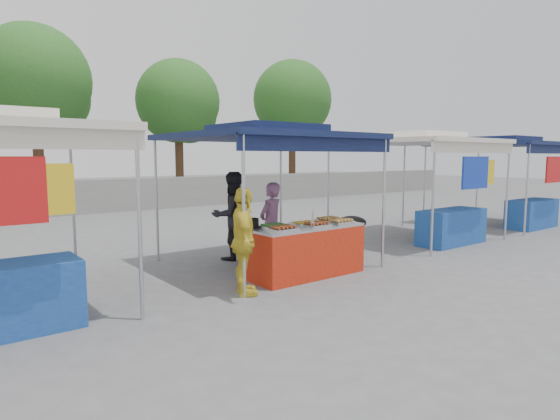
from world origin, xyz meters
TOP-DOWN VIEW (x-y plane):
  - ground_plane at (0.00, 0.00)m, footprint 80.00×80.00m
  - back_wall at (0.00, 11.00)m, footprint 40.00×0.25m
  - main_canopy at (0.00, 0.97)m, footprint 3.20×3.20m
  - neighbor_stall_right at (4.50, 0.57)m, footprint 3.20×3.20m
  - neighbor_stall_far at (8.50, 0.57)m, footprint 3.20×3.20m
  - tree_1 at (-1.40, 12.82)m, footprint 3.87×3.87m
  - tree_2 at (4.27, 13.17)m, footprint 3.64×3.60m
  - tree_3 at (10.65, 13.11)m, footprint 4.03×4.03m
  - vendor_table at (0.00, -0.10)m, footprint 2.00×0.80m
  - food_tray_fl at (-0.66, -0.34)m, footprint 0.42×0.30m
  - food_tray_fm at (0.03, -0.34)m, footprint 0.42×0.30m
  - food_tray_fr at (0.59, -0.34)m, footprint 0.42×0.30m
  - food_tray_bl at (-0.60, -0.01)m, footprint 0.42×0.30m
  - food_tray_bm at (0.00, -0.04)m, footprint 0.42×0.30m
  - food_tray_br at (0.61, 0.00)m, footprint 0.42×0.30m
  - cooking_pot at (-0.86, 0.27)m, footprint 0.26×0.26m
  - skewer_cup at (-0.11, -0.40)m, footprint 0.08×0.08m
  - wok_burner at (1.27, 0.05)m, footprint 0.54×0.54m
  - crate_left at (-0.47, 0.53)m, footprint 0.48×0.33m
  - crate_right at (0.18, 0.51)m, footprint 0.53×0.37m
  - crate_stacked at (0.18, 0.51)m, footprint 0.51×0.36m
  - vendor_woman at (0.02, 0.90)m, footprint 0.64×0.52m
  - helper_man at (-0.30, 1.73)m, footprint 0.88×0.71m
  - customer_person at (-1.44, -0.40)m, footprint 0.75×0.99m

SIDE VIEW (x-z plane):
  - ground_plane at x=0.00m, z-range 0.00..0.00m
  - crate_left at x=-0.47m, z-range 0.00..0.29m
  - crate_right at x=0.18m, z-range 0.00..0.32m
  - vendor_table at x=0.00m, z-range 0.00..0.85m
  - crate_stacked at x=0.18m, z-range 0.32..0.62m
  - wok_burner at x=1.27m, z-range 0.08..0.99m
  - back_wall at x=0.00m, z-range 0.00..1.20m
  - vendor_woman at x=0.02m, z-range 0.00..1.53m
  - customer_person at x=-1.44m, z-range 0.00..1.57m
  - helper_man at x=-0.30m, z-range 0.00..1.71m
  - food_tray_fl at x=-0.66m, z-range 0.85..0.92m
  - food_tray_fm at x=0.03m, z-range 0.85..0.92m
  - food_tray_fr at x=0.59m, z-range 0.85..0.92m
  - food_tray_bl at x=-0.60m, z-range 0.85..0.92m
  - food_tray_bm at x=0.00m, z-range 0.85..0.92m
  - food_tray_br at x=0.61m, z-range 0.85..0.92m
  - skewer_cup at x=-0.11m, z-range 0.85..0.95m
  - cooking_pot at x=-0.86m, z-range 0.85..1.00m
  - neighbor_stall_right at x=4.50m, z-range 0.32..2.89m
  - neighbor_stall_far at x=8.50m, z-range 0.32..2.89m
  - main_canopy at x=0.00m, z-range 1.08..3.65m
  - tree_2 at x=4.27m, z-range 1.14..7.33m
  - tree_1 at x=-1.40m, z-range 1.22..7.87m
  - tree_3 at x=10.65m, z-range 1.28..8.20m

